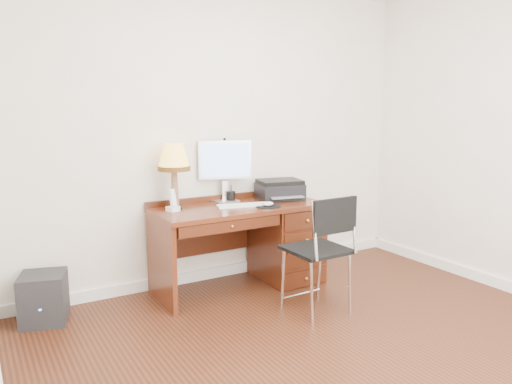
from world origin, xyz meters
TOP-DOWN VIEW (x-y plane):
  - ground at (0.00, 0.00)m, footprint 4.00×4.00m
  - room_shell at (0.00, 0.63)m, footprint 4.00×4.00m
  - desk at (0.32, 1.40)m, footprint 1.50×0.67m
  - monitor at (-0.02, 1.64)m, footprint 0.47×0.22m
  - keyboard at (0.01, 1.35)m, footprint 0.47×0.23m
  - mouse_pad at (0.19, 1.22)m, footprint 0.22×0.22m
  - printer at (0.48, 1.49)m, footprint 0.46×0.39m
  - leg_lamp at (-0.54, 1.54)m, footprint 0.27×0.27m
  - phone at (-0.59, 1.47)m, footprint 0.11×0.11m
  - pen_cup at (0.02, 1.59)m, footprint 0.08×0.08m
  - chair at (0.29, 0.58)m, footprint 0.45×0.46m
  - equipment_box at (-1.62, 1.50)m, footprint 0.40×0.40m

SIDE VIEW (x-z plane):
  - ground at x=0.00m, z-range 0.00..0.00m
  - room_shell at x=0.00m, z-range -1.95..2.05m
  - equipment_box at x=-1.62m, z-range 0.00..0.38m
  - desk at x=0.32m, z-range 0.04..0.79m
  - chair at x=0.29m, z-range 0.10..1.04m
  - keyboard at x=0.01m, z-range 0.75..0.77m
  - mouse_pad at x=0.19m, z-range 0.74..0.78m
  - pen_cup at x=0.02m, z-range 0.75..0.85m
  - phone at x=-0.59m, z-range 0.71..0.90m
  - printer at x=0.48m, z-range 0.75..0.93m
  - monitor at x=-0.02m, z-range 0.82..1.38m
  - leg_lamp at x=-0.54m, z-range 0.88..1.44m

